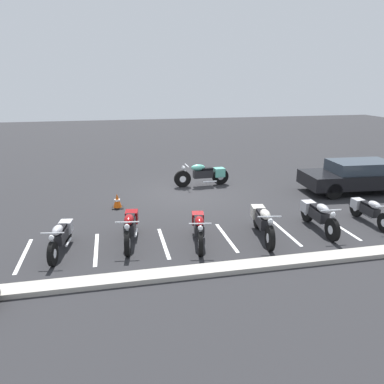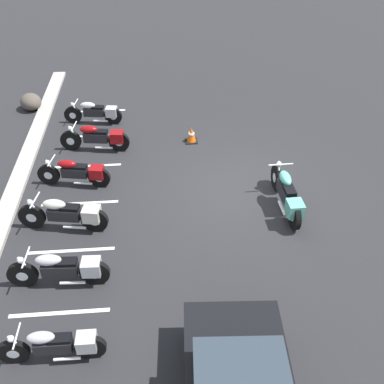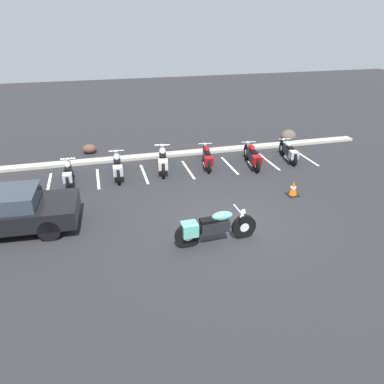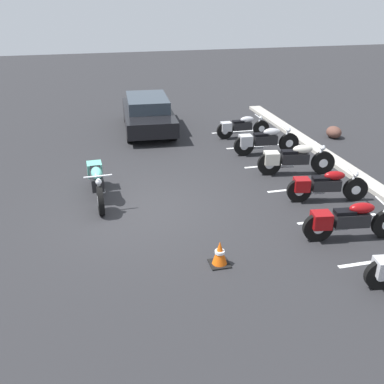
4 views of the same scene
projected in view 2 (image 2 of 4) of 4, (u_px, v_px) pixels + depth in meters
ground at (242, 190)px, 12.84m from camera, size 60.00×60.00×0.00m
motorcycle_teal_featured at (287, 194)px, 11.87m from camera, size 2.43×0.68×0.95m
parked_bike_0 at (57, 345)px, 8.32m from camera, size 0.57×2.02×0.79m
parked_bike_1 at (63, 269)px, 9.78m from camera, size 0.63×2.25×0.88m
parked_bike_2 at (67, 214)px, 11.24m from camera, size 0.77×2.30×0.91m
parked_bike_3 at (77, 173)px, 12.78m from camera, size 0.73×2.11×0.84m
parked_bike_4 at (98, 138)px, 14.30m from camera, size 0.70×2.23×0.88m
parked_bike_5 at (96, 112)px, 15.78m from camera, size 0.65×2.05×0.81m
concrete_curb at (11, 201)px, 12.37m from camera, size 18.00×0.50×0.12m
landscape_rock_0 at (31, 102)px, 16.73m from camera, size 1.12×1.09×0.61m
traffic_cone at (191, 135)px, 14.88m from camera, size 0.40×0.40×0.53m
stall_line_1 at (60, 313)px, 9.42m from camera, size 0.10×2.10×0.00m
stall_line_2 at (71, 251)px, 10.89m from camera, size 0.10×2.10×0.00m
stall_line_3 at (80, 203)px, 12.37m from camera, size 0.10×2.10×0.00m
stall_line_4 at (87, 166)px, 13.85m from camera, size 0.10×2.10×0.00m
stall_line_5 at (92, 136)px, 15.32m from camera, size 0.10×2.10×0.00m
stall_line_6 at (97, 111)px, 16.80m from camera, size 0.10×2.10×0.00m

